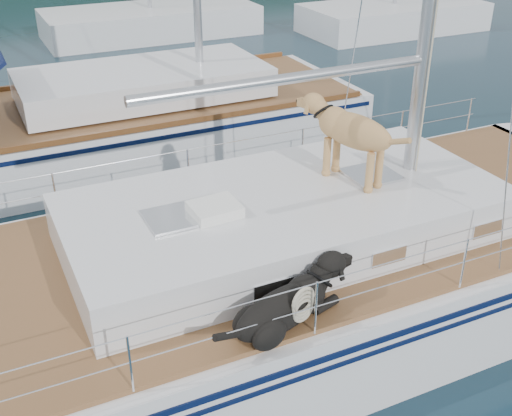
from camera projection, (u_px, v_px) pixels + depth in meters
ground at (227, 334)px, 8.11m from camera, size 120.00×120.00×0.00m
main_sailboat at (234, 288)px, 7.82m from camera, size 12.00×3.87×14.01m
neighbor_sailboat at (94, 130)px, 12.65m from camera, size 11.00×3.50×13.30m
bg_boat_center at (151, 22)px, 22.15m from camera, size 7.20×3.00×11.65m
bg_boat_east at (393, 18)px, 22.79m from camera, size 6.40×3.00×11.65m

